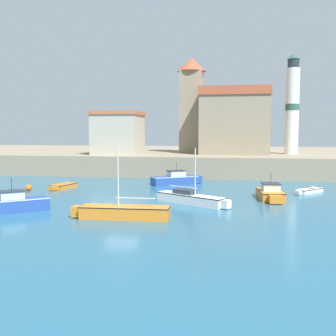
# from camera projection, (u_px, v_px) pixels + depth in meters

# --- Properties ---
(ground_plane) EXTENTS (200.00, 200.00, 0.00)m
(ground_plane) POSITION_uv_depth(u_px,v_px,m) (122.00, 210.00, 29.11)
(ground_plane) COLOR #28607F
(quay_seawall) EXTENTS (120.00, 40.00, 2.70)m
(quay_seawall) POSITION_uv_depth(u_px,v_px,m) (188.00, 158.00, 68.32)
(quay_seawall) COLOR gray
(quay_seawall) RESTS_ON ground
(sailboat_orange_0) EXTENTS (6.70, 1.74, 4.97)m
(sailboat_orange_0) POSITION_uv_depth(u_px,v_px,m) (123.00, 212.00, 26.29)
(sailboat_orange_0) COLOR orange
(sailboat_orange_0) RESTS_ON ground
(sailboat_white_1) EXTENTS (6.33, 4.39, 4.54)m
(sailboat_white_1) POSITION_uv_depth(u_px,v_px,m) (191.00, 198.00, 31.73)
(sailboat_white_1) COLOR white
(sailboat_white_1) RESTS_ON ground
(motorboat_blue_2) EXTENTS (5.63, 4.27, 2.46)m
(motorboat_blue_2) POSITION_uv_depth(u_px,v_px,m) (176.00, 179.00, 43.66)
(motorboat_blue_2) COLOR #284C9E
(motorboat_blue_2) RESTS_ON ground
(motorboat_orange_3) EXTENTS (2.29, 5.04, 2.31)m
(motorboat_orange_3) POSITION_uv_depth(u_px,v_px,m) (270.00, 193.00, 33.94)
(motorboat_orange_3) COLOR orange
(motorboat_orange_3) RESTS_ON ground
(motorboat_blue_4) EXTENTS (4.89, 4.31, 2.46)m
(motorboat_blue_4) POSITION_uv_depth(u_px,v_px,m) (13.00, 204.00, 28.51)
(motorboat_blue_4) COLOR #284C9E
(motorboat_blue_4) RESTS_ON ground
(dinghy_white_5) EXTENTS (3.09, 3.33, 0.48)m
(dinghy_white_5) POSITION_uv_depth(u_px,v_px,m) (309.00, 190.00, 37.48)
(dinghy_white_5) COLOR white
(dinghy_white_5) RESTS_ON ground
(dinghy_orange_6) EXTENTS (1.95, 3.54, 0.54)m
(dinghy_orange_6) POSITION_uv_depth(u_px,v_px,m) (63.00, 186.00, 40.46)
(dinghy_orange_6) COLOR orange
(dinghy_orange_6) RESTS_ON ground
(mooring_buoy) EXTENTS (0.61, 0.61, 0.61)m
(mooring_buoy) POSITION_uv_depth(u_px,v_px,m) (28.00, 188.00, 38.81)
(mooring_buoy) COLOR orange
(mooring_buoy) RESTS_ON ground
(church) EXTENTS (13.43, 17.52, 14.14)m
(church) POSITION_uv_depth(u_px,v_px,m) (230.00, 120.00, 60.58)
(church) COLOR gray
(church) RESTS_ON quay_seawall
(lighthouse) EXTENTS (1.91, 1.91, 13.98)m
(lighthouse) POSITION_uv_depth(u_px,v_px,m) (292.00, 106.00, 55.07)
(lighthouse) COLOR silver
(lighthouse) RESTS_ON quay_seawall
(harbor_shed_near_wharf) EXTENTS (6.62, 6.19, 5.95)m
(harbor_shed_near_wharf) POSITION_uv_depth(u_px,v_px,m) (118.00, 133.00, 54.89)
(harbor_shed_near_wharf) COLOR #BCB29E
(harbor_shed_near_wharf) RESTS_ON quay_seawall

